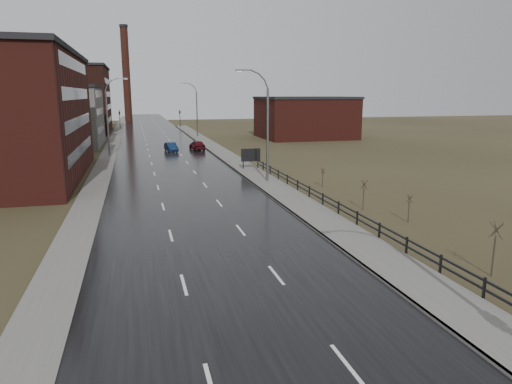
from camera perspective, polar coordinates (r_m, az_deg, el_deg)
road at (r=69.19m, az=-11.25°, el=4.48°), size 14.00×300.00×0.06m
sidewalk_right at (r=46.17m, az=1.53°, el=1.06°), size 3.20×180.00×0.18m
curb_right at (r=45.77m, az=-0.29°, el=0.97°), size 0.16×180.00×0.18m
sidewalk_left at (r=69.18m, az=-18.05°, el=4.14°), size 2.40×260.00×0.12m
warehouse_mid at (r=87.67m, az=-24.14°, el=8.66°), size 16.32×20.40×10.50m
warehouse_far at (r=118.01m, az=-24.39°, el=10.47°), size 26.52×24.48×15.50m
building_right at (r=96.93m, az=6.14°, el=9.27°), size 18.36×16.32×8.50m
smokestack at (r=158.64m, az=-15.92°, el=14.02°), size 2.70×2.70×30.70m
streetlight_right_mid at (r=46.35m, az=1.10°, el=8.28°), size 3.36×0.28×11.35m
streetlight_left at (r=70.64m, az=-17.87°, el=9.02°), size 3.36×0.28×11.35m
streetlight_right_far at (r=99.34m, az=-7.57°, el=10.21°), size 3.36×0.28×11.35m
guardrail at (r=31.53m, az=13.10°, el=-3.32°), size 0.10×53.05×1.10m
shrub_c at (r=25.61m, az=27.64°, el=-6.19°), size 0.66×0.70×2.81m
shrub_d at (r=34.05m, az=18.57°, el=-1.86°), size 0.49×0.51×2.03m
shrub_e at (r=36.78m, az=13.30°, el=-0.26°), size 0.56×0.59×2.37m
shrub_f at (r=45.17m, az=8.34°, el=1.87°), size 0.45×0.48×1.89m
billboard at (r=54.85m, az=-0.67°, el=4.58°), size 2.37×0.17×2.60m
traffic_light_left at (r=128.62m, az=-16.73°, el=9.66°), size 0.58×2.73×5.30m
traffic_light_right at (r=129.13m, az=-9.51°, el=10.01°), size 0.58×2.73×5.30m
car_near at (r=73.89m, az=-10.57°, el=5.50°), size 2.05×4.45×1.41m
car_far at (r=75.37m, az=-7.37°, el=5.81°), size 2.38×4.88×1.60m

